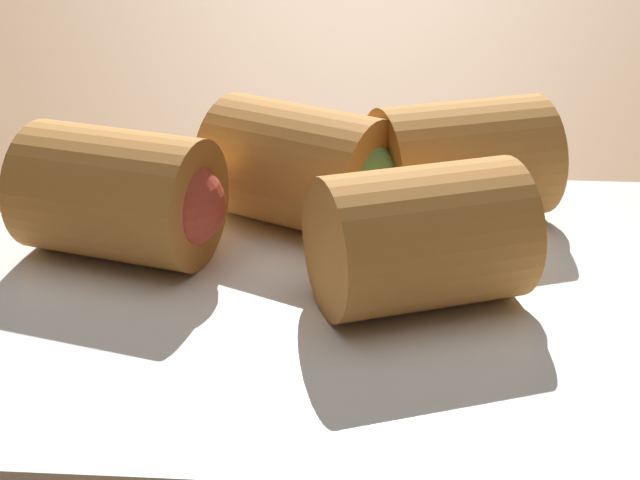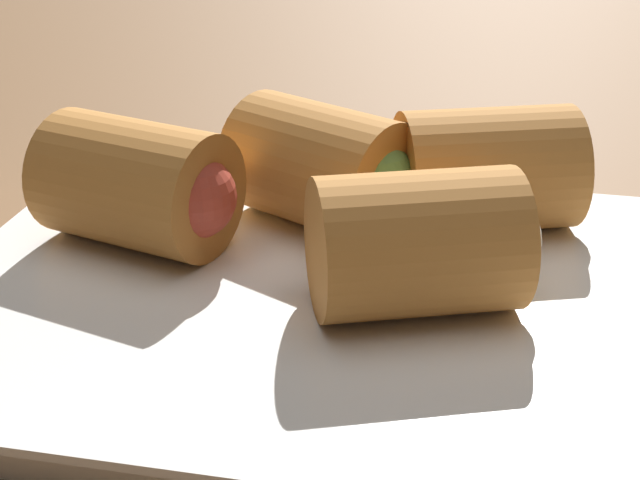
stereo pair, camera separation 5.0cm
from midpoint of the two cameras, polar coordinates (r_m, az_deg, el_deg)
The scene contains 7 objects.
table_surface at distance 39.69cm, azimuth -1.92°, elevation -5.93°, with size 180.00×140.00×2.00cm.
serving_plate at distance 38.75cm, azimuth -3.70°, elevation -3.80°, with size 27.94×23.04×1.50cm.
roll_front_left at distance 42.77cm, azimuth -3.95°, elevation 3.73°, with size 8.48×7.64×4.98cm.
roll_front_right at distance 41.12cm, azimuth -13.69°, elevation 2.21°, with size 8.28×6.73×4.98cm.
roll_back_left at distance 36.56cm, azimuth 2.15°, elevation 0.09°, with size 8.32×7.21×4.98cm.
roll_back_right at distance 43.70cm, azimuth 4.89°, elevation 4.16°, with size 8.31×7.13×4.98cm.
spoon at distance 55.50cm, azimuth -1.20°, elevation 4.87°, with size 14.13×7.90×1.18cm.
Camera 1 is at (-1.24, 34.46, 20.96)cm, focal length 60.00 mm.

